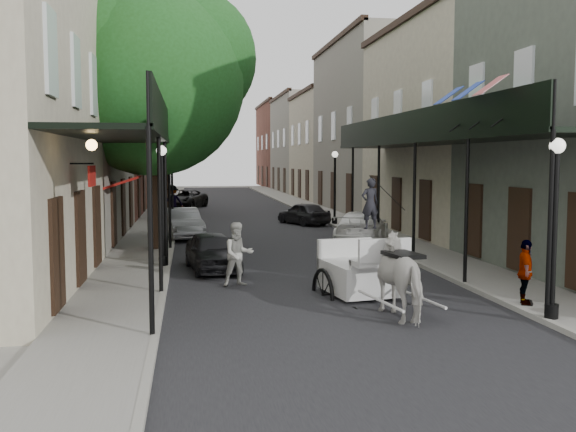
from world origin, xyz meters
name	(u,v)px	position (x,y,z in m)	size (l,w,h in m)	color
ground	(336,309)	(0.00, 0.00, 0.00)	(140.00, 140.00, 0.00)	gray
road	(251,223)	(0.00, 20.00, 0.01)	(8.00, 90.00, 0.01)	black
sidewalk_left	(156,224)	(-5.00, 20.00, 0.06)	(2.20, 90.00, 0.12)	gray
sidewalk_right	(342,221)	(5.00, 20.00, 0.06)	(2.20, 90.00, 0.12)	gray
building_row_left	(107,132)	(-8.60, 30.00, 5.25)	(5.00, 80.00, 10.50)	#BFB598
building_row_right	(359,133)	(8.60, 30.00, 5.25)	(5.00, 80.00, 10.50)	gray
gallery_left	(141,139)	(-4.79, 6.98, 4.05)	(2.20, 18.05, 4.88)	black
gallery_right	(427,140)	(4.79, 6.98, 4.05)	(2.20, 18.05, 4.88)	black
tree_near	(162,75)	(-4.20, 10.18, 6.49)	(7.31, 6.80, 9.63)	#382619
tree_far	(171,118)	(-4.25, 24.18, 5.84)	(6.45, 6.00, 8.61)	#382619
lamppost_right_near	(555,226)	(4.10, -2.00, 2.05)	(0.32, 0.32, 3.71)	black
lamppost_left	(162,204)	(-4.10, 6.00, 2.05)	(0.32, 0.32, 3.71)	black
lamppost_right_far	(335,186)	(4.10, 18.00, 2.05)	(0.32, 0.32, 3.71)	black
horse	(405,276)	(1.28, -1.00, 0.89)	(0.96, 2.11, 1.78)	beige
carriage	(353,247)	(0.84, 1.74, 1.16)	(2.07, 2.83, 2.98)	black
pedestrian_walking	(238,254)	(-2.00, 3.00, 0.86)	(0.84, 0.65, 1.72)	#A5A49B
pedestrian_sidewalk_left	(173,202)	(-4.20, 22.55, 1.05)	(1.20, 0.69, 1.85)	gray
pedestrian_sidewalk_right	(525,272)	(4.20, -0.75, 0.86)	(0.87, 0.36, 1.48)	gray
car_left_near	(212,251)	(-2.60, 5.57, 0.59)	(1.40, 3.47, 1.18)	black
car_left_mid	(182,223)	(-3.60, 14.00, 0.65)	(1.37, 3.94, 1.30)	#A6A6AB
car_left_far	(185,199)	(-3.60, 31.59, 0.65)	(2.16, 4.68, 1.30)	black
car_right_near	(362,228)	(3.60, 10.94, 0.67)	(1.87, 4.59, 1.33)	white
car_right_far	(304,213)	(2.65, 19.00, 0.59)	(1.40, 3.48, 1.19)	black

